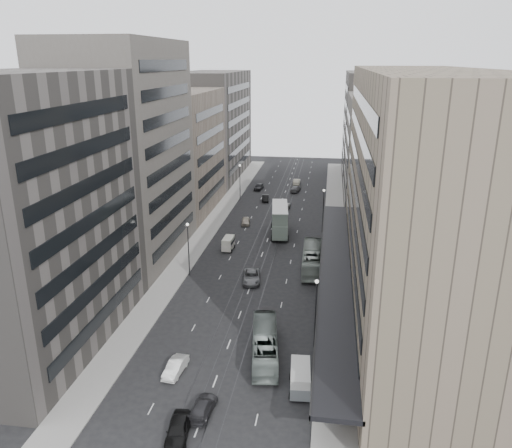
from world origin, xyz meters
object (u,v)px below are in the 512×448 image
Objects in this scene: bus_near at (265,344)px; vw_microbus at (300,377)px; panel_van at (228,243)px; sedan_2 at (251,277)px; bus_far at (312,259)px; double_decker at (280,219)px; pedestrian at (342,378)px; sedan_1 at (175,367)px; sedan_0 at (178,429)px.

bus_near reaches higher than vw_microbus.
panel_van is 0.67× the size of sedan_2.
double_decker reaches higher than bus_far.
bus_far is 30.09m from vw_microbus.
bus_far is at bearing -120.74° from pedestrian.
sedan_1 is (-8.81, -4.29, -0.87)m from bus_near.
double_decker is at bearing 51.00° from panel_van.
vw_microbus is 1.31× the size of panel_van.
panel_van is at bearing -79.28° from bus_near.
vw_microbus reaches higher than sedan_1.
double_decker reaches higher than bus_near.
bus_near is 9.26m from pedestrian.
sedan_1 is 23.78m from sedan_2.
panel_van is 13.41m from sedan_2.
vw_microbus reaches higher than sedan_0.
bus_far is 7.44× the size of pedestrian.
bus_near reaches higher than sedan_1.
bus_near reaches higher than sedan_2.
vw_microbus is 39.08m from panel_van.
double_decker is (-6.66, 15.38, 1.24)m from bus_far.
panel_van is at bearing 98.06° from sedan_1.
sedan_0 is 9.44m from sedan_1.
sedan_1 is at bearing 18.14° from bus_near.
double_decker is at bearing 94.88° from vw_microbus.
bus_near reaches higher than pedestrian.
vw_microbus is 1.12× the size of sedan_1.
bus_far is at bearing 86.62° from vw_microbus.
sedan_2 is at bearing -84.48° from bus_near.
bus_far is at bearing -107.07° from bus_near.
bus_near is 2.43× the size of sedan_0.
sedan_2 is at bearing -100.07° from pedestrian.
sedan_2 is (-4.52, 19.10, -0.82)m from bus_near.
panel_van is (-7.85, -9.23, -1.73)m from double_decker.
bus_far is 1.20× the size of double_decker.
vw_microbus reaches higher than pedestrian.
bus_near is 14.46m from sedan_0.
double_decker reaches higher than sedan_0.
sedan_0 is (-9.87, -38.20, -0.93)m from bus_far.
panel_van is 2.17× the size of pedestrian.
bus_far reaches higher than bus_near.
double_decker reaches higher than vw_microbus.
double_decker is at bearing -115.25° from pedestrian.
double_decker is 46.00m from vw_microbus.
vw_microbus is at bearing 88.77° from bus_far.
panel_van is (-14.51, 6.15, -0.48)m from bus_far.
vw_microbus is at bearing -78.14° from sedan_2.
bus_far is at bearing -73.04° from double_decker.
bus_near reaches higher than sedan_0.
double_decker is 53.72m from sedan_0.
panel_van reaches higher than sedan_0.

